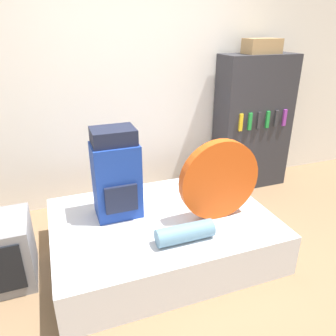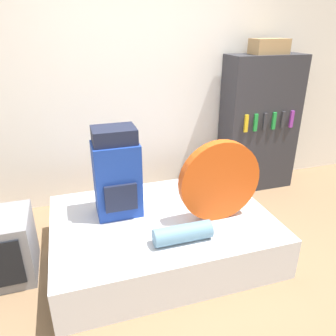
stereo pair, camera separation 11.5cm
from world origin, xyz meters
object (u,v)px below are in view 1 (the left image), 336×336
Objects in this scene: tent_bag at (219,180)px; backpack at (116,175)px; cardboard_box at (262,46)px; bookshelf at (253,123)px; sleeping_roll at (185,233)px.

backpack is at bearing 156.86° from tent_bag.
tent_bag is 1.79m from cardboard_box.
tent_bag is 0.44× the size of bookshelf.
bookshelf reaches higher than sleeping_roll.
bookshelf is at bearing 22.57° from backpack.
bookshelf is (1.04, 1.09, 0.08)m from tent_bag.
tent_bag reaches higher than sleeping_roll.
sleeping_roll is 1.16× the size of cardboard_box.
bookshelf is at bearing 46.47° from tent_bag.
backpack is 1.98× the size of cardboard_box.
tent_bag is at bearing -133.53° from bookshelf.
bookshelf is (1.83, 0.76, 0.06)m from backpack.
backpack is 0.49× the size of bookshelf.
bookshelf reaches higher than tent_bag.
backpack is 2.19m from cardboard_box.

